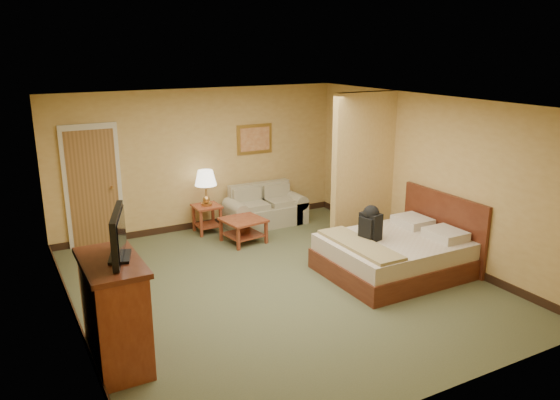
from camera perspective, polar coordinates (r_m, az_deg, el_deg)
floor at (r=7.97m, az=-0.17°, el=-8.86°), size 6.00×6.00×0.00m
ceiling at (r=7.27m, az=-0.19°, el=10.08°), size 6.00×6.00×0.00m
back_wall at (r=10.18m, az=-8.28°, el=4.19°), size 5.50×0.02×2.60m
left_wall at (r=6.72m, az=-21.30°, el=-2.88°), size 0.02×6.00×2.60m
right_wall at (r=9.11m, az=15.21°, el=2.42°), size 0.02×6.00×2.60m
partition at (r=9.41m, az=8.69°, el=3.21°), size 1.20×0.15×2.60m
door at (r=9.72m, az=-18.95°, el=1.31°), size 0.94×0.16×2.10m
baseboard at (r=10.49m, az=-7.99°, el=-2.46°), size 5.50×0.02×0.12m
loveseat at (r=10.49m, az=-1.59°, el=-1.23°), size 1.53×0.71×0.77m
side_table at (r=10.09m, az=-7.64°, el=-1.52°), size 0.47×0.47×0.52m
table_lamp at (r=9.91m, az=-7.78°, el=2.20°), size 0.40×0.40×0.65m
coffee_table at (r=9.53m, az=-3.85°, el=-2.68°), size 0.75×0.75×0.43m
wall_picture at (r=10.53m, az=-2.67°, el=6.38°), size 0.73×0.04×0.57m
dresser at (r=6.16m, az=-16.85°, el=-11.14°), size 0.59×1.12×1.20m
tv at (r=5.86m, az=-16.55°, el=-3.67°), size 0.31×0.82×0.51m
bed at (r=8.48m, az=12.23°, el=-5.43°), size 2.04×1.74×1.12m
backpack at (r=8.17m, az=9.47°, el=-2.22°), size 0.26×0.34×0.52m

